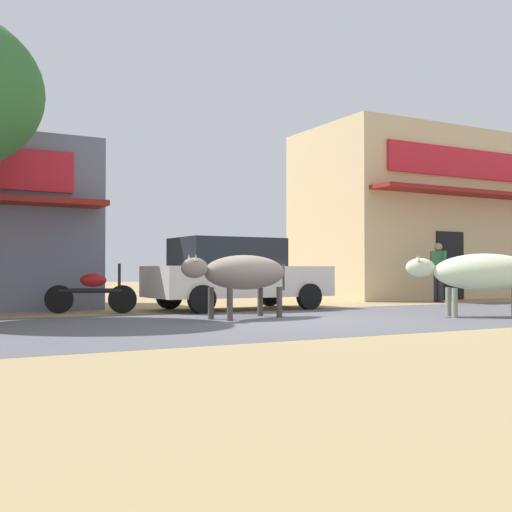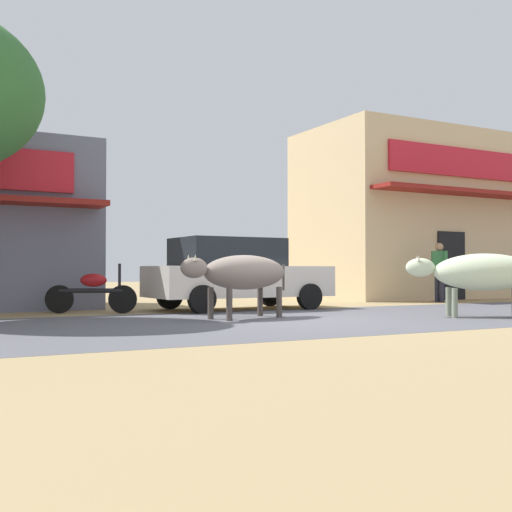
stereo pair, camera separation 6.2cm
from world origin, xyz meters
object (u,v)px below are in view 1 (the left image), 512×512
object	(u,v)px
parked_motorcycle	(92,291)
cow_far_dark	(481,273)
cow_near_brown	(243,273)
pedestrian_by_shop	(438,267)
parked_hatchback_car	(235,273)

from	to	relation	value
parked_motorcycle	cow_far_dark	size ratio (longest dim) A/B	0.73
parked_motorcycle	cow_near_brown	distance (m)	3.54
pedestrian_by_shop	cow_far_dark	bearing A→B (deg)	-126.62
parked_motorcycle	cow_near_brown	size ratio (longest dim) A/B	0.69
parked_hatchback_car	cow_near_brown	world-z (taller)	parked_hatchback_car
parked_hatchback_car	parked_motorcycle	distance (m)	3.28
parked_hatchback_car	parked_motorcycle	bearing A→B (deg)	176.19
cow_near_brown	parked_motorcycle	bearing A→B (deg)	126.99
cow_near_brown	pedestrian_by_shop	size ratio (longest dim) A/B	1.49
cow_far_dark	parked_motorcycle	bearing A→B (deg)	143.53
parked_hatchback_car	cow_far_dark	xyz separation A→B (m)	(3.08, -4.47, 0.02)
pedestrian_by_shop	parked_motorcycle	bearing A→B (deg)	-179.52
cow_far_dark	pedestrian_by_shop	bearing A→B (deg)	53.38
parked_motorcycle	pedestrian_by_shop	bearing A→B (deg)	0.48
parked_motorcycle	pedestrian_by_shop	size ratio (longest dim) A/B	1.03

